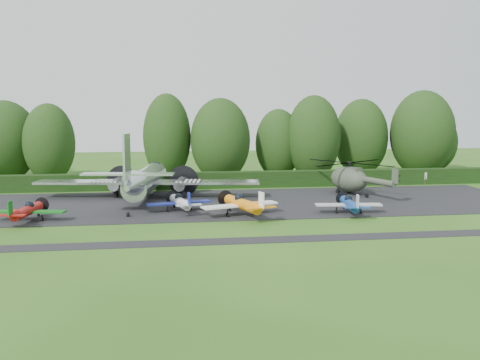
{
  "coord_description": "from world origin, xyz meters",
  "views": [
    {
      "loc": [
        -3.14,
        -44.4,
        9.76
      ],
      "look_at": [
        4.39,
        9.48,
        2.5
      ],
      "focal_mm": 40.0,
      "sensor_mm": 36.0,
      "label": 1
    }
  ],
  "objects": [
    {
      "name": "tree_1",
      "position": [
        -2.91,
        29.29,
        5.92
      ],
      "size": [
        6.5,
        6.5,
        11.87
      ],
      "color": "black",
      "rests_on": "ground"
    },
    {
      "name": "apron",
      "position": [
        0.0,
        10.0,
        0.0
      ],
      "size": [
        70.0,
        18.0,
        0.01
      ],
      "primitive_type": "cube",
      "color": "black",
      "rests_on": "ground"
    },
    {
      "name": "tree_8",
      "position": [
        -18.45,
        29.38,
        5.25
      ],
      "size": [
        6.77,
        6.77,
        10.52
      ],
      "color": "black",
      "rests_on": "ground"
    },
    {
      "name": "light_plane_orange",
      "position": [
        3.71,
        2.99,
        1.17
      ],
      "size": [
        7.32,
        7.7,
        2.81
      ],
      "rotation": [
        0.0,
        0.0,
        -0.32
      ],
      "color": "orange",
      "rests_on": "ground"
    },
    {
      "name": "light_plane_white",
      "position": [
        -1.85,
        5.92,
        0.99
      ],
      "size": [
        6.19,
        6.51,
        2.38
      ],
      "rotation": [
        0.0,
        0.0,
        -0.24
      ],
      "color": "silver",
      "rests_on": "ground"
    },
    {
      "name": "tree_0",
      "position": [
        25.17,
        30.41,
        5.6
      ],
      "size": [
        7.75,
        7.75,
        11.22
      ],
      "color": "black",
      "rests_on": "ground"
    },
    {
      "name": "light_plane_red",
      "position": [
        -15.12,
        3.19,
        1.01
      ],
      "size": [
        6.3,
        6.62,
        2.42
      ],
      "rotation": [
        0.0,
        0.0,
        0.17
      ],
      "color": "#9F110E",
      "rests_on": "ground"
    },
    {
      "name": "hedgerow",
      "position": [
        0.0,
        21.0,
        0.0
      ],
      "size": [
        90.0,
        1.6,
        2.0
      ],
      "primitive_type": "cube",
      "color": "black",
      "rests_on": "ground"
    },
    {
      "name": "sign_board",
      "position": [
        31.45,
        20.42,
        1.08
      ],
      "size": [
        2.83,
        0.11,
        1.59
      ],
      "rotation": [
        0.0,
        0.0,
        -0.17
      ],
      "color": "#3F3326",
      "rests_on": "ground"
    },
    {
      "name": "tree_2",
      "position": [
        4.22,
        27.24,
        5.6
      ],
      "size": [
        8.06,
        8.06,
        11.23
      ],
      "color": "black",
      "rests_on": "ground"
    },
    {
      "name": "ground",
      "position": [
        0.0,
        0.0,
        0.0
      ],
      "size": [
        160.0,
        160.0,
        0.0
      ],
      "primitive_type": "plane",
      "color": "#2B4F16",
      "rests_on": "ground"
    },
    {
      "name": "light_plane_blue",
      "position": [
        13.74,
        2.67,
        0.99
      ],
      "size": [
        6.19,
        6.51,
        2.38
      ],
      "rotation": [
        0.0,
        0.0,
        0.12
      ],
      "color": "navy",
      "rests_on": "ground"
    },
    {
      "name": "transport_plane",
      "position": [
        -5.29,
        13.05,
        2.19
      ],
      "size": [
        24.47,
        18.77,
        7.84
      ],
      "rotation": [
        0.0,
        0.0,
        0.14
      ],
      "color": "silver",
      "rests_on": "ground"
    },
    {
      "name": "tree_4",
      "position": [
        12.63,
        29.41,
        4.87
      ],
      "size": [
        6.46,
        6.46,
        9.77
      ],
      "color": "black",
      "rests_on": "ground"
    },
    {
      "name": "taxiway_verge",
      "position": [
        0.0,
        -6.0,
        0.0
      ],
      "size": [
        70.0,
        2.0,
        0.0
      ],
      "primitive_type": "cube",
      "color": "black",
      "rests_on": "ground"
    },
    {
      "name": "tree_7",
      "position": [
        33.76,
        28.75,
        6.21
      ],
      "size": [
        9.18,
        9.18,
        12.44
      ],
      "color": "black",
      "rests_on": "ground"
    },
    {
      "name": "helicopter",
      "position": [
        17.71,
        14.06,
        2.0
      ],
      "size": [
        11.58,
        13.56,
        3.73
      ],
      "rotation": [
        0.0,
        0.0,
        -0.34
      ],
      "color": "#303B2D",
      "rests_on": "ground"
    },
    {
      "name": "tree_6",
      "position": [
        38.57,
        34.42,
        4.51
      ],
      "size": [
        7.25,
        7.25,
        9.03
      ],
      "color": "black",
      "rests_on": "ground"
    },
    {
      "name": "tree_10",
      "position": [
        -24.74,
        31.86,
        5.47
      ],
      "size": [
        8.93,
        8.93,
        10.95
      ],
      "color": "black",
      "rests_on": "ground"
    },
    {
      "name": "tree_3",
      "position": [
        17.12,
        27.22,
        5.81
      ],
      "size": [
        7.39,
        7.39,
        11.64
      ],
      "color": "black",
      "rests_on": "ground"
    }
  ]
}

